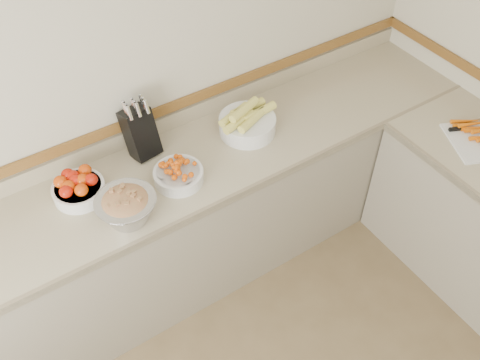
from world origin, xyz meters
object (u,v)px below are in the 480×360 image
cherry_tomato_bowl (178,174)px  corn_bowl (247,122)px  rhubarb_bowl (127,207)px  knife_block (140,132)px  tomato_bowl (78,187)px

cherry_tomato_bowl → corn_bowl: bearing=14.0°
cherry_tomato_bowl → rhubarb_bowl: bearing=-163.9°
knife_block → rhubarb_bowl: (-0.27, -0.39, -0.06)m
tomato_bowl → rhubarb_bowl: (0.14, -0.28, 0.03)m
corn_bowl → rhubarb_bowl: corn_bowl is taller
cherry_tomato_bowl → knife_block: bearing=101.1°
corn_bowl → rhubarb_bowl: (-0.84, -0.22, 0.02)m
tomato_bowl → cherry_tomato_bowl: 0.50m
knife_block → corn_bowl: (0.57, -0.17, -0.08)m
corn_bowl → rhubarb_bowl: size_ratio=1.21×
corn_bowl → rhubarb_bowl: bearing=-165.2°
cherry_tomato_bowl → rhubarb_bowl: rhubarb_bowl is taller
tomato_bowl → corn_bowl: 0.98m
cherry_tomato_bowl → rhubarb_bowl: size_ratio=0.88×
knife_block → rhubarb_bowl: knife_block is taller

